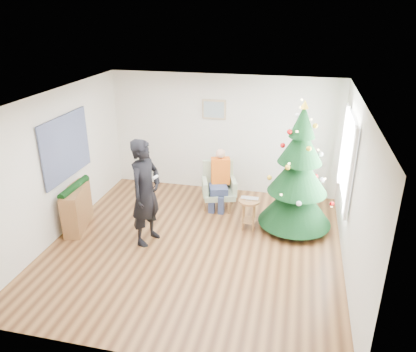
% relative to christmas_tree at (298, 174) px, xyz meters
% --- Properties ---
extents(floor, '(5.00, 5.00, 0.00)m').
position_rel_christmas_tree_xyz_m(floor, '(-1.67, -1.05, -1.10)').
color(floor, brown).
rests_on(floor, ground).
extents(ceiling, '(5.00, 5.00, 0.00)m').
position_rel_christmas_tree_xyz_m(ceiling, '(-1.67, -1.05, 1.50)').
color(ceiling, white).
rests_on(ceiling, wall_back).
extents(wall_back, '(5.00, 0.00, 5.00)m').
position_rel_christmas_tree_xyz_m(wall_back, '(-1.67, 1.45, 0.20)').
color(wall_back, silver).
rests_on(wall_back, floor).
extents(wall_front, '(5.00, 0.00, 5.00)m').
position_rel_christmas_tree_xyz_m(wall_front, '(-1.67, -3.55, 0.20)').
color(wall_front, silver).
rests_on(wall_front, floor).
extents(wall_left, '(0.00, 5.00, 5.00)m').
position_rel_christmas_tree_xyz_m(wall_left, '(-4.17, -1.05, 0.20)').
color(wall_left, silver).
rests_on(wall_left, floor).
extents(wall_right, '(0.00, 5.00, 5.00)m').
position_rel_christmas_tree_xyz_m(wall_right, '(0.83, -1.05, 0.20)').
color(wall_right, silver).
rests_on(wall_right, floor).
extents(window_panel, '(0.04, 1.30, 1.40)m').
position_rel_christmas_tree_xyz_m(window_panel, '(0.80, -0.05, 0.40)').
color(window_panel, white).
rests_on(window_panel, wall_right).
extents(curtains, '(0.05, 1.75, 1.50)m').
position_rel_christmas_tree_xyz_m(curtains, '(0.77, -0.05, 0.40)').
color(curtains, white).
rests_on(curtains, wall_right).
extents(christmas_tree, '(1.35, 1.35, 2.45)m').
position_rel_christmas_tree_xyz_m(christmas_tree, '(0.00, 0.00, 0.00)').
color(christmas_tree, '#3F2816').
rests_on(christmas_tree, floor).
extents(stool, '(0.40, 0.40, 0.59)m').
position_rel_christmas_tree_xyz_m(stool, '(-0.84, -0.23, -0.80)').
color(stool, brown).
rests_on(stool, floor).
extents(laptop, '(0.33, 0.22, 0.03)m').
position_rel_christmas_tree_xyz_m(laptop, '(-0.84, -0.23, -0.49)').
color(laptop, silver).
rests_on(laptop, stool).
extents(armchair, '(0.80, 0.77, 0.96)m').
position_rel_christmas_tree_xyz_m(armchair, '(-1.57, 0.56, -0.76)').
color(armchair, '#91A484').
rests_on(armchair, floor).
extents(seated_person, '(0.46, 0.59, 1.25)m').
position_rel_christmas_tree_xyz_m(seated_person, '(-1.55, 0.51, -0.47)').
color(seated_person, navy).
rests_on(seated_person, armchair).
extents(standing_man, '(0.62, 0.79, 1.90)m').
position_rel_christmas_tree_xyz_m(standing_man, '(-2.52, -1.05, -0.15)').
color(standing_man, black).
rests_on(standing_man, floor).
extents(game_controller, '(0.07, 0.13, 0.04)m').
position_rel_christmas_tree_xyz_m(game_controller, '(-2.32, -1.08, 0.16)').
color(game_controller, white).
rests_on(game_controller, standing_man).
extents(console, '(0.54, 1.04, 0.80)m').
position_rel_christmas_tree_xyz_m(console, '(-4.00, -0.88, -0.70)').
color(console, brown).
rests_on(console, floor).
extents(garland, '(0.14, 0.90, 0.14)m').
position_rel_christmas_tree_xyz_m(garland, '(-4.00, -0.88, -0.28)').
color(garland, black).
rests_on(garland, console).
extents(tapestry, '(0.03, 1.50, 1.15)m').
position_rel_christmas_tree_xyz_m(tapestry, '(-4.13, -0.75, 0.45)').
color(tapestry, black).
rests_on(tapestry, wall_left).
extents(framed_picture, '(0.52, 0.05, 0.42)m').
position_rel_christmas_tree_xyz_m(framed_picture, '(-1.87, 1.41, 0.75)').
color(framed_picture, tan).
rests_on(framed_picture, wall_back).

